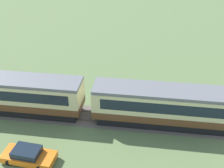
# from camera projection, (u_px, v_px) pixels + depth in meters

# --- Properties ---
(passenger_train) EXTENTS (91.08, 3.11, 3.98)m
(passenger_train) POSITION_uv_depth(u_px,v_px,m) (90.00, 99.00, 28.03)
(passenger_train) COLOR brown
(passenger_train) RESTS_ON ground_plane
(railway_track) EXTENTS (142.91, 3.60, 0.04)m
(railway_track) POSITION_uv_depth(u_px,v_px,m) (5.00, 109.00, 30.29)
(railway_track) COLOR #665B51
(railway_track) RESTS_ON ground_plane
(parked_car_orange) EXTENTS (4.64, 2.23, 1.28)m
(parked_car_orange) POSITION_uv_depth(u_px,v_px,m) (28.00, 155.00, 23.67)
(parked_car_orange) COLOR orange
(parked_car_orange) RESTS_ON ground_plane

